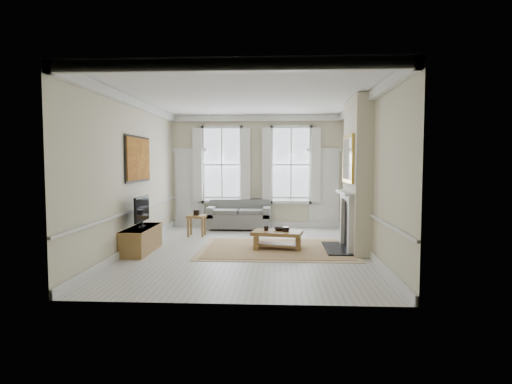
# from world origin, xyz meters

# --- Properties ---
(floor) EXTENTS (7.20, 7.20, 0.00)m
(floor) POSITION_xyz_m (0.00, 0.00, 0.00)
(floor) COLOR #B7B5AD
(floor) RESTS_ON ground
(ceiling) EXTENTS (7.20, 7.20, 0.00)m
(ceiling) POSITION_xyz_m (0.00, 0.00, 3.40)
(ceiling) COLOR white
(ceiling) RESTS_ON back_wall
(back_wall) EXTENTS (5.20, 0.00, 5.20)m
(back_wall) POSITION_xyz_m (0.00, 3.60, 1.70)
(back_wall) COLOR beige
(back_wall) RESTS_ON floor
(left_wall) EXTENTS (0.00, 7.20, 7.20)m
(left_wall) POSITION_xyz_m (-2.60, 0.00, 1.70)
(left_wall) COLOR beige
(left_wall) RESTS_ON floor
(right_wall) EXTENTS (0.00, 7.20, 7.20)m
(right_wall) POSITION_xyz_m (2.60, 0.00, 1.70)
(right_wall) COLOR beige
(right_wall) RESTS_ON floor
(window_left) EXTENTS (1.26, 0.20, 2.20)m
(window_left) POSITION_xyz_m (-1.05, 3.55, 1.90)
(window_left) COLOR #B2BCC6
(window_left) RESTS_ON back_wall
(window_right) EXTENTS (1.26, 0.20, 2.20)m
(window_right) POSITION_xyz_m (1.05, 3.55, 1.90)
(window_right) COLOR #B2BCC6
(window_right) RESTS_ON back_wall
(door_left) EXTENTS (0.90, 0.08, 2.30)m
(door_left) POSITION_xyz_m (-2.05, 3.56, 1.15)
(door_left) COLOR silver
(door_left) RESTS_ON floor
(door_right) EXTENTS (0.90, 0.08, 2.30)m
(door_right) POSITION_xyz_m (2.05, 3.56, 1.15)
(door_right) COLOR silver
(door_right) RESTS_ON floor
(painting) EXTENTS (0.05, 1.66, 1.06)m
(painting) POSITION_xyz_m (-2.56, 0.30, 2.05)
(painting) COLOR #BF7C20
(painting) RESTS_ON left_wall
(chimney_breast) EXTENTS (0.35, 1.70, 3.38)m
(chimney_breast) POSITION_xyz_m (2.43, 0.20, 1.70)
(chimney_breast) COLOR beige
(chimney_breast) RESTS_ON floor
(hearth) EXTENTS (0.55, 1.50, 0.05)m
(hearth) POSITION_xyz_m (2.00, 0.20, 0.03)
(hearth) COLOR black
(hearth) RESTS_ON floor
(fireplace) EXTENTS (0.21, 1.45, 1.33)m
(fireplace) POSITION_xyz_m (2.20, 0.20, 0.73)
(fireplace) COLOR silver
(fireplace) RESTS_ON floor
(mirror) EXTENTS (0.06, 1.26, 1.06)m
(mirror) POSITION_xyz_m (2.21, 0.20, 2.05)
(mirror) COLOR gold
(mirror) RESTS_ON chimney_breast
(sofa) EXTENTS (1.83, 0.89, 0.86)m
(sofa) POSITION_xyz_m (-0.49, 3.11, 0.36)
(sofa) COLOR #60605E
(sofa) RESTS_ON floor
(side_table) EXTENTS (0.51, 0.51, 0.56)m
(side_table) POSITION_xyz_m (-1.51, 1.83, 0.45)
(side_table) COLOR brown
(side_table) RESTS_ON floor
(rug) EXTENTS (3.50, 2.60, 0.02)m
(rug) POSITION_xyz_m (0.65, 0.20, 0.01)
(rug) COLOR tan
(rug) RESTS_ON floor
(coffee_table) EXTENTS (1.21, 0.84, 0.42)m
(coffee_table) POSITION_xyz_m (0.65, 0.20, 0.34)
(coffee_table) COLOR brown
(coffee_table) RESTS_ON rug
(ceramic_pot_a) EXTENTS (0.11, 0.11, 0.11)m
(ceramic_pot_a) POSITION_xyz_m (0.40, 0.25, 0.47)
(ceramic_pot_a) COLOR black
(ceramic_pot_a) RESTS_ON coffee_table
(ceramic_pot_b) EXTENTS (0.15, 0.15, 0.11)m
(ceramic_pot_b) POSITION_xyz_m (0.85, 0.15, 0.47)
(ceramic_pot_b) COLOR black
(ceramic_pot_b) RESTS_ON coffee_table
(bowl) EXTENTS (0.28, 0.28, 0.07)m
(bowl) POSITION_xyz_m (0.70, 0.30, 0.45)
(bowl) COLOR black
(bowl) RESTS_ON coffee_table
(tv_stand) EXTENTS (0.49, 1.54, 0.55)m
(tv_stand) POSITION_xyz_m (-2.34, -0.26, 0.27)
(tv_stand) COLOR brown
(tv_stand) RESTS_ON floor
(tv) EXTENTS (0.08, 0.90, 0.68)m
(tv) POSITION_xyz_m (-2.32, -0.26, 0.94)
(tv) COLOR black
(tv) RESTS_ON tv_stand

